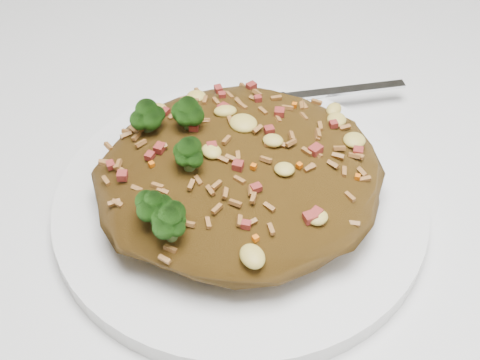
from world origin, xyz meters
The scene contains 4 objects.
dining_table centered at (0.00, 0.00, 0.66)m, with size 1.20×0.80×0.75m.
plate centered at (0.07, -0.05, 0.76)m, with size 0.25×0.25×0.01m, color white.
fried_rice centered at (0.07, -0.05, 0.79)m, with size 0.18×0.17×0.06m.
fork centered at (0.15, 0.04, 0.77)m, with size 0.16×0.03×0.00m.
Camera 1 is at (-0.01, -0.35, 1.08)m, focal length 50.00 mm.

